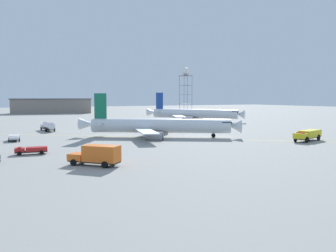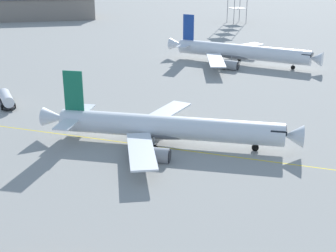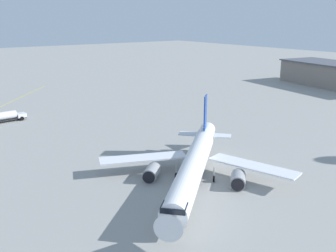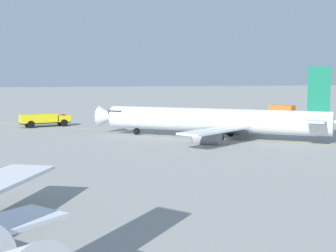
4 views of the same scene
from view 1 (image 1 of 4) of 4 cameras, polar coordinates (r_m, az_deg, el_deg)
name	(u,v)px [view 1 (image 1 of 4)]	position (r m, az deg, el deg)	size (l,w,h in m)	color
ground_plane	(158,136)	(91.73, -1.68, -1.70)	(600.00, 600.00, 0.00)	gray
airliner_main	(158,127)	(89.72, -1.57, -0.10)	(27.17, 37.08, 11.65)	silver
airliner_secondary	(193,114)	(147.79, 4.16, 1.94)	(33.72, 31.02, 12.34)	white
pushback_tug_truck	(14,138)	(89.68, -23.85, -1.73)	(5.24, 2.80, 1.30)	#232326
catering_truck_truck	(97,155)	(53.52, -11.49, -4.62)	(7.55, 7.26, 3.10)	#232326
ops_pickup_truck	(31,150)	(67.64, -21.43, -3.64)	(2.75, 5.71, 1.41)	#232326
fire_tender_truck	(308,135)	(88.23, 21.90, -1.30)	(5.19, 9.82, 2.50)	#232326
fuel_tanker_truck_extra	(48,126)	(111.96, -19.02, 0.02)	(9.87, 3.25, 2.87)	#232326
radar_tower	(186,75)	(223.86, 2.92, 8.29)	(6.62, 6.62, 29.02)	slate
terminal_shed	(52,106)	(237.03, -18.46, 3.15)	(27.45, 51.52, 9.51)	gray
taxiway_centreline	(153,138)	(88.79, -2.46, -1.92)	(117.26, 142.35, 0.01)	yellow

